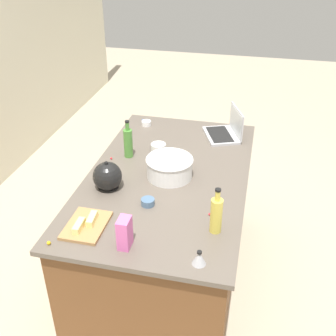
# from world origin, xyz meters

# --- Properties ---
(ground_plane) EXTENTS (12.00, 12.00, 0.00)m
(ground_plane) POSITION_xyz_m (0.00, 0.00, 0.00)
(ground_plane) COLOR #B7A88E
(island_counter) EXTENTS (1.73, 1.02, 0.90)m
(island_counter) POSITION_xyz_m (0.00, 0.00, 0.45)
(island_counter) COLOR brown
(island_counter) RESTS_ON ground
(laptop) EXTENTS (0.37, 0.33, 0.22)m
(laptop) POSITION_xyz_m (0.64, -0.30, 0.95)
(laptop) COLOR #B7B7BC
(laptop) RESTS_ON island_counter
(mixing_bowl_large) EXTENTS (0.30, 0.30, 0.13)m
(mixing_bowl_large) POSITION_xyz_m (-0.02, -0.01, 0.97)
(mixing_bowl_large) COLOR white
(mixing_bowl_large) RESTS_ON island_counter
(bottle_olive) EXTENTS (0.06, 0.06, 0.27)m
(bottle_olive) POSITION_xyz_m (0.18, 0.32, 1.01)
(bottle_olive) COLOR #4C8C38
(bottle_olive) RESTS_ON island_counter
(bottle_oil) EXTENTS (0.06, 0.06, 0.27)m
(bottle_oil) POSITION_xyz_m (-0.49, -0.37, 1.01)
(bottle_oil) COLOR #DBC64C
(bottle_oil) RESTS_ON island_counter
(kettle) EXTENTS (0.21, 0.18, 0.20)m
(kettle) POSITION_xyz_m (-0.23, 0.33, 0.98)
(kettle) COLOR black
(kettle) RESTS_ON island_counter
(cutting_board) EXTENTS (0.28, 0.21, 0.02)m
(cutting_board) POSITION_xyz_m (-0.62, 0.31, 0.91)
(cutting_board) COLOR #AD7F4C
(cutting_board) RESTS_ON island_counter
(butter_stick_left) EXTENTS (0.11, 0.05, 0.04)m
(butter_stick_left) POSITION_xyz_m (-0.59, 0.29, 0.94)
(butter_stick_left) COLOR #F4E58C
(butter_stick_left) RESTS_ON cutting_board
(butter_stick_right) EXTENTS (0.11, 0.04, 0.04)m
(butter_stick_right) POSITION_xyz_m (-0.66, 0.33, 0.94)
(butter_stick_right) COLOR #F4E58C
(butter_stick_right) RESTS_ON cutting_board
(ramekin_small) EXTENTS (0.11, 0.11, 0.05)m
(ramekin_small) POSITION_xyz_m (0.30, 0.14, 0.93)
(ramekin_small) COLOR white
(ramekin_small) RESTS_ON island_counter
(ramekin_medium) EXTENTS (0.08, 0.08, 0.04)m
(ramekin_medium) POSITION_xyz_m (0.69, 0.34, 0.92)
(ramekin_medium) COLOR white
(ramekin_medium) RESTS_ON island_counter
(ramekin_wide) EXTENTS (0.08, 0.08, 0.04)m
(ramekin_wide) POSITION_xyz_m (-0.35, 0.04, 0.92)
(ramekin_wide) COLOR slate
(ramekin_wide) RESTS_ON island_counter
(kitchen_timer) EXTENTS (0.07, 0.07, 0.08)m
(kitchen_timer) POSITION_xyz_m (-0.76, -0.33, 0.94)
(kitchen_timer) COLOR #B2B2B7
(kitchen_timer) RESTS_ON island_counter
(candy_bag) EXTENTS (0.09, 0.06, 0.17)m
(candy_bag) POSITION_xyz_m (-0.72, 0.06, 0.99)
(candy_bag) COLOR pink
(candy_bag) RESTS_ON island_counter
(candy_0) EXTENTS (0.02, 0.02, 0.02)m
(candy_0) POSITION_xyz_m (-0.24, 0.31, 0.91)
(candy_0) COLOR green
(candy_0) RESTS_ON island_counter
(candy_1) EXTENTS (0.02, 0.02, 0.02)m
(candy_1) POSITION_xyz_m (0.11, 0.43, 0.91)
(candy_1) COLOR red
(candy_1) RESTS_ON island_counter
(candy_2) EXTENTS (0.02, 0.02, 0.02)m
(candy_2) POSITION_xyz_m (-0.79, 0.44, 0.91)
(candy_2) COLOR yellow
(candy_2) RESTS_ON island_counter
(candy_3) EXTENTS (0.02, 0.02, 0.02)m
(candy_3) POSITION_xyz_m (0.27, 0.03, 0.91)
(candy_3) COLOR red
(candy_3) RESTS_ON island_counter
(candy_4) EXTENTS (0.01, 0.01, 0.01)m
(candy_4) POSITION_xyz_m (0.25, -0.08, 0.91)
(candy_4) COLOR green
(candy_4) RESTS_ON island_counter
(candy_5) EXTENTS (0.02, 0.02, 0.02)m
(candy_5) POSITION_xyz_m (0.21, 0.15, 0.91)
(candy_5) COLOR yellow
(candy_5) RESTS_ON island_counter
(candy_6) EXTENTS (0.02, 0.02, 0.02)m
(candy_6) POSITION_xyz_m (0.75, 0.38, 0.91)
(candy_6) COLOR blue
(candy_6) RESTS_ON island_counter
(candy_7) EXTENTS (0.01, 0.01, 0.01)m
(candy_7) POSITION_xyz_m (-0.37, -0.33, 0.91)
(candy_7) COLOR red
(candy_7) RESTS_ON island_counter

